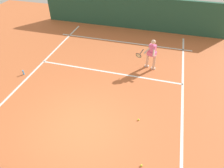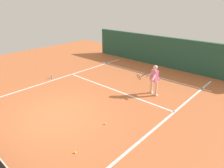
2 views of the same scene
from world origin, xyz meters
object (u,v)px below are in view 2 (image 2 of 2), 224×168
at_px(tennis_ball_mid, 105,124).
at_px(water_bottle, 52,77).
at_px(tennis_ball_near, 75,153).
at_px(tennis_player, 154,79).

bearing_deg(tennis_ball_mid, water_bottle, -13.27).
bearing_deg(tennis_ball_near, tennis_player, -85.11).
bearing_deg(water_bottle, tennis_ball_mid, 166.73).
bearing_deg(tennis_player, water_bottle, 20.72).
xyz_separation_m(tennis_ball_mid, water_bottle, (5.85, -1.38, 0.09)).
relative_size(tennis_ball_near, tennis_ball_mid, 1.00).
relative_size(tennis_ball_near, water_bottle, 0.28).
bearing_deg(tennis_player, tennis_ball_mid, 91.01).
bearing_deg(tennis_ball_mid, tennis_ball_near, 102.49).
bearing_deg(water_bottle, tennis_player, -159.28).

